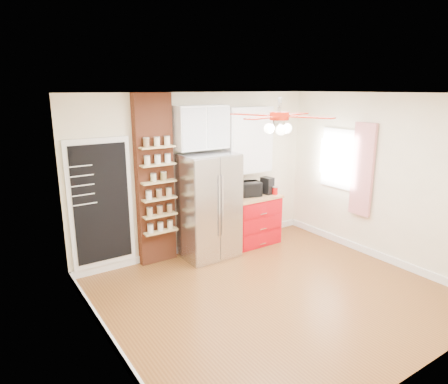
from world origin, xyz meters
TOP-DOWN VIEW (x-y plane):
  - floor at (0.00, 0.00)m, footprint 4.50×4.50m
  - ceiling at (0.00, 0.00)m, footprint 4.50×4.50m
  - wall_back at (0.00, 2.00)m, footprint 4.50×0.02m
  - wall_front at (0.00, -2.00)m, footprint 4.50×0.02m
  - wall_left at (-2.25, 0.00)m, footprint 0.02×4.00m
  - wall_right at (2.25, 0.00)m, footprint 0.02×4.00m
  - chalkboard at (-1.70, 1.96)m, footprint 0.95×0.05m
  - brick_pillar at (-0.85, 1.92)m, footprint 0.60×0.16m
  - fridge at (-0.05, 1.63)m, footprint 0.90×0.70m
  - upper_glass_cabinet at (-0.05, 1.82)m, footprint 0.90×0.35m
  - red_cabinet at (0.92, 1.68)m, footprint 0.94×0.64m
  - upper_shelf_unit at (0.92, 1.85)m, footprint 0.90×0.30m
  - window at (2.23, 0.90)m, footprint 0.04×0.75m
  - curtain at (2.18, 0.35)m, footprint 0.06×0.40m
  - ceiling_fan at (0.00, 0.00)m, footprint 1.40×1.40m
  - toaster_oven at (0.81, 1.70)m, footprint 0.53×0.42m
  - coffee_maker at (1.21, 1.63)m, footprint 0.19×0.24m
  - canister_left at (1.29, 1.50)m, footprint 0.10×0.10m
  - canister_right at (1.20, 1.73)m, footprint 0.12×0.12m
  - pantry_jar_oats at (-0.92, 1.80)m, footprint 0.09×0.09m
  - pantry_jar_beans at (-0.76, 1.78)m, footprint 0.10×0.10m

SIDE VIEW (x-z plane):
  - floor at x=0.00m, z-range 0.00..0.00m
  - red_cabinet at x=0.92m, z-range 0.00..0.90m
  - fridge at x=-0.05m, z-range 0.00..1.75m
  - canister_right at x=1.20m, z-range 0.90..1.03m
  - canister_left at x=1.29m, z-range 0.90..1.03m
  - toaster_oven at x=0.81m, z-range 0.90..1.15m
  - coffee_maker at x=1.21m, z-range 0.90..1.20m
  - chalkboard at x=-1.70m, z-range 0.12..2.08m
  - wall_back at x=0.00m, z-range 0.00..2.70m
  - wall_front at x=0.00m, z-range 0.00..2.70m
  - wall_left at x=-2.25m, z-range 0.00..2.70m
  - wall_right at x=2.25m, z-range 0.00..2.70m
  - brick_pillar at x=-0.85m, z-range 0.00..2.70m
  - pantry_jar_oats at x=-0.92m, z-range 1.37..1.49m
  - pantry_jar_beans at x=-0.76m, z-range 1.37..1.50m
  - curtain at x=2.18m, z-range 0.67..2.23m
  - window at x=2.23m, z-range 1.02..2.08m
  - upper_shelf_unit at x=0.92m, z-range 1.30..2.45m
  - upper_glass_cabinet at x=-0.05m, z-range 1.80..2.50m
  - ceiling_fan at x=0.00m, z-range 2.20..2.65m
  - ceiling at x=0.00m, z-range 2.70..2.70m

